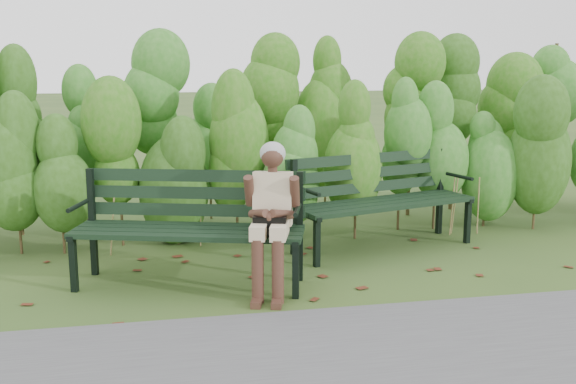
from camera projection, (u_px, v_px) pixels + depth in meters
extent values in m
plane|color=#2F4A1E|center=(295.00, 276.00, 6.45)|extent=(80.00, 80.00, 0.00)
cube|color=#474749|center=(366.00, 379.00, 4.33)|extent=(60.00, 2.50, 0.01)
cylinder|color=#47381E|center=(15.00, 218.00, 7.09)|extent=(0.03, 0.03, 0.80)
ellipsoid|color=#286E11|center=(10.00, 157.00, 6.97)|extent=(0.64, 0.64, 1.44)
cylinder|color=#47381E|center=(75.00, 215.00, 7.21)|extent=(0.03, 0.03, 0.80)
ellipsoid|color=#286E11|center=(71.00, 156.00, 7.09)|extent=(0.64, 0.64, 1.44)
cylinder|color=#47381E|center=(133.00, 213.00, 7.33)|extent=(0.03, 0.03, 0.80)
ellipsoid|color=#286E11|center=(131.00, 154.00, 7.21)|extent=(0.64, 0.64, 1.44)
cylinder|color=#47381E|center=(190.00, 210.00, 7.45)|extent=(0.03, 0.03, 0.80)
ellipsoid|color=#286E11|center=(188.00, 153.00, 7.33)|extent=(0.64, 0.64, 1.44)
cylinder|color=#47381E|center=(245.00, 208.00, 7.57)|extent=(0.03, 0.03, 0.80)
ellipsoid|color=#286E11|center=(244.00, 151.00, 7.44)|extent=(0.64, 0.64, 1.44)
cylinder|color=#47381E|center=(298.00, 206.00, 7.68)|extent=(0.03, 0.03, 0.80)
ellipsoid|color=#286E11|center=(298.00, 150.00, 7.56)|extent=(0.64, 0.64, 1.44)
cylinder|color=#47381E|center=(349.00, 203.00, 7.80)|extent=(0.03, 0.03, 0.80)
ellipsoid|color=#286E11|center=(350.00, 149.00, 7.68)|extent=(0.64, 0.64, 1.44)
cylinder|color=#47381E|center=(399.00, 201.00, 7.92)|extent=(0.03, 0.03, 0.80)
ellipsoid|color=#286E11|center=(401.00, 147.00, 7.80)|extent=(0.64, 0.64, 1.44)
cylinder|color=#47381E|center=(448.00, 199.00, 8.04)|extent=(0.03, 0.03, 0.80)
ellipsoid|color=#286E11|center=(450.00, 146.00, 7.92)|extent=(0.64, 0.64, 1.44)
cylinder|color=#47381E|center=(495.00, 197.00, 8.16)|extent=(0.03, 0.03, 0.80)
ellipsoid|color=#286E11|center=(498.00, 145.00, 8.04)|extent=(0.64, 0.64, 1.44)
cylinder|color=#47381E|center=(541.00, 195.00, 8.28)|extent=(0.03, 0.03, 0.80)
ellipsoid|color=#286E11|center=(544.00, 143.00, 8.15)|extent=(0.64, 0.64, 1.44)
cylinder|color=#47381E|center=(36.00, 186.00, 8.04)|extent=(0.04, 0.04, 1.10)
ellipsoid|color=#294F12|center=(30.00, 113.00, 7.87)|extent=(0.70, 0.70, 1.98)
cylinder|color=#47381E|center=(102.00, 184.00, 8.19)|extent=(0.04, 0.04, 1.10)
ellipsoid|color=#294F12|center=(98.00, 112.00, 8.02)|extent=(0.70, 0.70, 1.98)
cylinder|color=#47381E|center=(166.00, 182.00, 8.34)|extent=(0.04, 0.04, 1.10)
ellipsoid|color=#294F12|center=(163.00, 111.00, 8.17)|extent=(0.70, 0.70, 1.98)
cylinder|color=#47381E|center=(228.00, 180.00, 8.48)|extent=(0.04, 0.04, 1.10)
ellipsoid|color=#294F12|center=(227.00, 110.00, 8.32)|extent=(0.70, 0.70, 1.98)
cylinder|color=#47381E|center=(287.00, 178.00, 8.63)|extent=(0.04, 0.04, 1.10)
ellipsoid|color=#294F12|center=(287.00, 109.00, 8.47)|extent=(0.70, 0.70, 1.98)
cylinder|color=#47381E|center=(345.00, 176.00, 8.78)|extent=(0.04, 0.04, 1.10)
ellipsoid|color=#294F12|center=(346.00, 108.00, 8.61)|extent=(0.70, 0.70, 1.98)
cylinder|color=#47381E|center=(401.00, 174.00, 8.93)|extent=(0.04, 0.04, 1.10)
ellipsoid|color=#294F12|center=(403.00, 107.00, 8.76)|extent=(0.70, 0.70, 1.98)
cylinder|color=#47381E|center=(455.00, 172.00, 9.08)|extent=(0.04, 0.04, 1.10)
ellipsoid|color=#294F12|center=(458.00, 107.00, 8.91)|extent=(0.70, 0.70, 1.98)
cylinder|color=#47381E|center=(507.00, 170.00, 9.23)|extent=(0.04, 0.04, 1.10)
ellipsoid|color=#294F12|center=(511.00, 106.00, 9.06)|extent=(0.70, 0.70, 1.98)
cylinder|color=#47381E|center=(557.00, 169.00, 9.38)|extent=(0.04, 0.04, 1.10)
ellipsoid|color=#294F12|center=(562.00, 105.00, 9.21)|extent=(0.70, 0.70, 1.98)
cube|color=#572716|center=(206.00, 282.00, 6.26)|extent=(0.11, 0.11, 0.01)
cube|color=#572716|center=(389.00, 257.00, 7.05)|extent=(0.10, 0.11, 0.01)
cube|color=#572716|center=(482.00, 241.00, 7.67)|extent=(0.11, 0.11, 0.01)
cube|color=#572716|center=(472.00, 251.00, 7.27)|extent=(0.11, 0.11, 0.01)
cube|color=#572716|center=(120.00, 282.00, 6.25)|extent=(0.08, 0.09, 0.01)
cube|color=#572716|center=(10.00, 336.00, 5.03)|extent=(0.11, 0.11, 0.01)
cube|color=#572716|center=(520.00, 245.00, 7.51)|extent=(0.09, 0.11, 0.01)
cube|color=#572716|center=(356.00, 297.00, 5.86)|extent=(0.09, 0.07, 0.01)
cube|color=#572716|center=(67.00, 268.00, 6.66)|extent=(0.10, 0.11, 0.01)
cube|color=#572716|center=(235.00, 280.00, 6.31)|extent=(0.10, 0.09, 0.01)
cube|color=#572716|center=(465.00, 264.00, 6.80)|extent=(0.11, 0.10, 0.01)
cube|color=#572716|center=(499.00, 293.00, 5.97)|extent=(0.11, 0.09, 0.01)
cube|color=#572716|center=(287.00, 248.00, 7.38)|extent=(0.11, 0.09, 0.01)
cube|color=#572716|center=(486.00, 250.00, 7.29)|extent=(0.11, 0.11, 0.01)
cube|color=#572716|center=(436.00, 313.00, 5.47)|extent=(0.11, 0.11, 0.01)
cube|color=#572716|center=(135.00, 271.00, 6.59)|extent=(0.11, 0.11, 0.01)
cube|color=#572716|center=(292.00, 251.00, 7.28)|extent=(0.11, 0.11, 0.01)
cube|color=#572716|center=(254.00, 299.00, 5.81)|extent=(0.09, 0.07, 0.01)
cube|color=#572716|center=(305.00, 294.00, 5.94)|extent=(0.09, 0.11, 0.01)
cube|color=#572716|center=(28.00, 271.00, 6.56)|extent=(0.10, 0.08, 0.01)
cube|color=#572716|center=(316.00, 264.00, 6.80)|extent=(0.11, 0.11, 0.01)
cube|color=#572716|center=(399.00, 260.00, 6.95)|extent=(0.09, 0.07, 0.01)
cube|color=black|center=(182.00, 238.00, 5.83)|extent=(2.02, 0.71, 0.05)
cube|color=black|center=(186.00, 233.00, 5.97)|extent=(2.02, 0.71, 0.05)
cube|color=black|center=(190.00, 229.00, 6.11)|extent=(2.02, 0.71, 0.05)
cube|color=black|center=(194.00, 226.00, 6.25)|extent=(2.02, 0.71, 0.05)
cube|color=black|center=(196.00, 210.00, 6.33)|extent=(2.00, 0.65, 0.12)
cube|color=black|center=(196.00, 193.00, 6.32)|extent=(2.00, 0.65, 0.12)
cube|color=black|center=(196.00, 176.00, 6.31)|extent=(2.00, 0.65, 0.12)
cube|color=black|center=(73.00, 264.00, 5.95)|extent=(0.07, 0.07, 0.52)
cube|color=black|center=(92.00, 222.00, 6.39)|extent=(0.07, 0.07, 1.03)
cube|color=black|center=(82.00, 231.00, 6.13)|extent=(0.22, 0.57, 0.05)
cylinder|color=black|center=(78.00, 206.00, 6.03)|extent=(0.16, 0.42, 0.04)
cube|color=black|center=(296.00, 270.00, 5.78)|extent=(0.07, 0.07, 0.52)
cube|color=black|center=(300.00, 227.00, 6.22)|extent=(0.07, 0.07, 1.03)
cube|color=black|center=(298.00, 236.00, 5.96)|extent=(0.22, 0.57, 0.05)
cylinder|color=black|center=(297.00, 210.00, 5.86)|extent=(0.16, 0.42, 0.04)
cube|color=black|center=(397.00, 207.00, 7.09)|extent=(2.00, 0.68, 0.05)
cube|color=black|center=(389.00, 204.00, 7.21)|extent=(2.00, 0.68, 0.05)
cube|color=black|center=(381.00, 202.00, 7.33)|extent=(2.00, 0.68, 0.05)
cube|color=black|center=(374.00, 200.00, 7.46)|extent=(2.00, 0.68, 0.05)
cube|color=black|center=(369.00, 187.00, 7.53)|extent=(1.98, 0.63, 0.12)
cube|color=black|center=(368.00, 173.00, 7.51)|extent=(1.98, 0.63, 0.12)
cube|color=black|center=(368.00, 159.00, 7.50)|extent=(1.98, 0.63, 0.12)
cube|color=black|center=(317.00, 242.00, 6.68)|extent=(0.07, 0.07, 0.51)
cube|color=black|center=(294.00, 207.00, 7.06)|extent=(0.07, 0.07, 1.02)
cube|color=black|center=(306.00, 215.00, 6.84)|extent=(0.21, 0.56, 0.05)
cylinder|color=black|center=(309.00, 191.00, 6.74)|extent=(0.16, 0.42, 0.04)
cube|color=black|center=(468.00, 221.00, 7.56)|extent=(0.07, 0.07, 0.51)
cube|color=black|center=(440.00, 191.00, 7.94)|extent=(0.07, 0.07, 1.02)
cube|color=black|center=(455.00, 197.00, 7.72)|extent=(0.21, 0.56, 0.05)
cylinder|color=black|center=(459.00, 176.00, 7.62)|extent=(0.16, 0.42, 0.04)
cube|color=tan|center=(260.00, 229.00, 5.77)|extent=(0.24, 0.42, 0.12)
cube|color=tan|center=(280.00, 230.00, 5.76)|extent=(0.24, 0.42, 0.12)
cylinder|color=#46291E|center=(258.00, 271.00, 5.68)|extent=(0.13, 0.13, 0.55)
cylinder|color=#46291E|center=(278.00, 272.00, 5.66)|extent=(0.13, 0.13, 0.55)
cube|color=#46291E|center=(257.00, 302.00, 5.65)|extent=(0.14, 0.21, 0.06)
cube|color=#46291E|center=(277.00, 303.00, 5.63)|extent=(0.14, 0.21, 0.06)
cube|color=tan|center=(273.00, 198.00, 5.97)|extent=(0.40, 0.33, 0.49)
cylinder|color=#46291E|center=(273.00, 170.00, 5.91)|extent=(0.09, 0.09, 0.10)
sphere|color=#46291E|center=(272.00, 156.00, 5.87)|extent=(0.20, 0.20, 0.20)
ellipsoid|color=gray|center=(273.00, 153.00, 5.89)|extent=(0.23, 0.22, 0.21)
cylinder|color=#46291E|center=(249.00, 191.00, 5.90)|extent=(0.14, 0.21, 0.29)
cylinder|color=#46291E|center=(295.00, 192.00, 5.87)|extent=(0.14, 0.21, 0.29)
cylinder|color=#46291E|center=(259.00, 214.00, 5.81)|extent=(0.17, 0.27, 0.13)
cylinder|color=#46291E|center=(282.00, 214.00, 5.79)|extent=(0.25, 0.21, 0.13)
sphere|color=#46291E|center=(270.00, 218.00, 5.74)|extent=(0.10, 0.10, 0.10)
cube|color=black|center=(270.00, 225.00, 5.77)|extent=(0.31, 0.19, 0.15)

